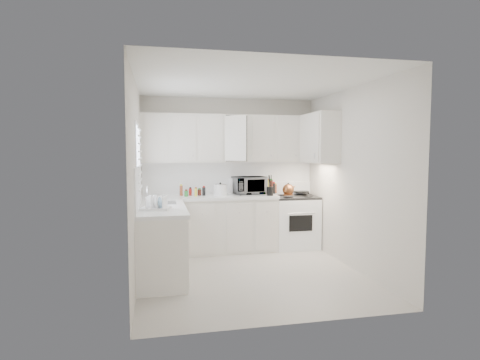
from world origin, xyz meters
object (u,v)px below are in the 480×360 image
object	(u,v)px
utensil_crock	(270,185)
microwave	(249,183)
rice_cooker	(220,189)
tea_kettle	(288,189)
dish_rack	(156,202)
stove	(295,215)

from	to	relation	value
utensil_crock	microwave	bearing A→B (deg)	132.65
microwave	rice_cooker	distance (m)	0.53
tea_kettle	rice_cooker	distance (m)	1.15
rice_cooker	dish_rack	world-z (taller)	rice_cooker
tea_kettle	rice_cooker	xyz separation A→B (m)	(-1.14, 0.15, 0.01)
rice_cooker	dish_rack	distance (m)	1.72
rice_cooker	utensil_crock	xyz separation A→B (m)	(0.80, -0.20, 0.07)
rice_cooker	utensil_crock	size ratio (longest dim) A/B	0.60
tea_kettle	microwave	world-z (taller)	microwave
stove	rice_cooker	world-z (taller)	rice_cooker
tea_kettle	rice_cooker	bearing A→B (deg)	167.86
microwave	dish_rack	size ratio (longest dim) A/B	1.52
utensil_crock	dish_rack	distance (m)	2.19
stove	tea_kettle	xyz separation A→B (m)	(-0.18, -0.16, 0.47)
tea_kettle	rice_cooker	world-z (taller)	same
rice_cooker	utensil_crock	distance (m)	0.83
stove	utensil_crock	size ratio (longest dim) A/B	3.25
stove	utensil_crock	bearing A→B (deg)	-156.67
rice_cooker	tea_kettle	bearing A→B (deg)	-24.97
rice_cooker	dish_rack	xyz separation A→B (m)	(-1.05, -1.36, -0.01)
tea_kettle	microwave	size ratio (longest dim) A/B	0.45
microwave	utensil_crock	bearing A→B (deg)	-55.99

